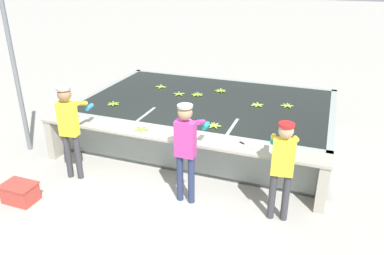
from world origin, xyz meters
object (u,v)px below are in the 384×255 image
at_px(worker_2, 283,162).
at_px(banana_bunch_floating_4, 197,95).
at_px(worker_0, 69,124).
at_px(banana_bunch_floating_5, 287,106).
at_px(banana_bunch_floating_7, 257,105).
at_px(banana_bunch_floating_0, 113,104).
at_px(banana_bunch_floating_6, 220,91).
at_px(banana_bunch_floating_2, 161,87).
at_px(support_post_left, 16,76).
at_px(crate, 20,193).
at_px(banana_bunch_floating_3, 214,126).
at_px(worker_1, 186,144).
at_px(banana_bunch_ledge_0, 141,129).
at_px(banana_bunch_floating_1, 179,94).
at_px(knife_0, 245,144).

height_order(worker_2, banana_bunch_floating_4, worker_2).
bearing_deg(worker_0, banana_bunch_floating_5, 38.85).
bearing_deg(worker_0, banana_bunch_floating_7, 42.48).
height_order(banana_bunch_floating_0, banana_bunch_floating_6, same).
bearing_deg(banana_bunch_floating_2, support_post_left, -128.92).
height_order(banana_bunch_floating_4, banana_bunch_floating_6, same).
bearing_deg(banana_bunch_floating_2, banana_bunch_floating_7, -10.41).
height_order(banana_bunch_floating_7, crate, banana_bunch_floating_7).
bearing_deg(worker_2, banana_bunch_floating_3, 141.02).
bearing_deg(banana_bunch_floating_2, worker_1, -58.68).
bearing_deg(banana_bunch_ledge_0, banana_bunch_floating_1, 93.34).
xyz_separation_m(worker_0, worker_1, (2.19, 0.01, -0.03)).
bearing_deg(banana_bunch_floating_7, banana_bunch_floating_5, 16.21).
xyz_separation_m(worker_0, banana_bunch_floating_7, (2.81, 2.58, -0.18)).
height_order(banana_bunch_floating_0, banana_bunch_floating_1, same).
xyz_separation_m(banana_bunch_floating_0, knife_0, (3.08, -0.93, -0.01)).
relative_size(banana_bunch_floating_1, banana_bunch_floating_4, 0.99).
relative_size(banana_bunch_floating_4, knife_0, 0.91).
height_order(banana_bunch_floating_0, banana_bunch_floating_5, same).
bearing_deg(banana_bunch_floating_5, banana_bunch_floating_0, -161.32).
xyz_separation_m(banana_bunch_floating_2, banana_bunch_floating_3, (1.93, -1.83, -0.00)).
height_order(worker_1, worker_2, worker_1).
distance_m(banana_bunch_floating_4, crate, 4.22).
xyz_separation_m(worker_2, banana_bunch_floating_1, (-2.70, 2.60, -0.08)).
bearing_deg(crate, banana_bunch_floating_6, 62.69).
bearing_deg(banana_bunch_floating_6, banana_bunch_floating_1, -145.69).
xyz_separation_m(worker_0, banana_bunch_floating_0, (-0.09, 1.57, -0.18)).
relative_size(worker_2, support_post_left, 0.50).
bearing_deg(worker_1, banana_bunch_floating_2, 121.32).
height_order(worker_0, banana_bunch_floating_1, worker_0).
bearing_deg(crate, banana_bunch_floating_2, 79.68).
distance_m(banana_bunch_floating_0, crate, 2.67).
distance_m(worker_1, worker_2, 1.50).
bearing_deg(worker_0, banana_bunch_floating_0, 93.15).
height_order(banana_bunch_floating_1, banana_bunch_floating_4, same).
xyz_separation_m(banana_bunch_floating_4, banana_bunch_floating_7, (1.42, -0.20, 0.00)).
relative_size(worker_1, banana_bunch_floating_1, 6.14).
bearing_deg(worker_2, worker_0, -178.97).
distance_m(worker_1, banana_bunch_floating_1, 2.93).
xyz_separation_m(banana_bunch_floating_0, banana_bunch_floating_2, (0.44, 1.46, 0.00)).
bearing_deg(banana_bunch_floating_0, worker_2, -21.71).
distance_m(banana_bunch_floating_2, banana_bunch_floating_7, 2.50).
bearing_deg(banana_bunch_floating_1, banana_bunch_floating_7, -3.00).
distance_m(worker_1, banana_bunch_floating_5, 3.00).
xyz_separation_m(banana_bunch_floating_1, banana_bunch_floating_2, (-0.62, 0.36, 0.00)).
height_order(banana_bunch_floating_0, support_post_left, support_post_left).
bearing_deg(banana_bunch_floating_1, banana_bunch_floating_4, 14.01).
bearing_deg(banana_bunch_floating_1, worker_2, -43.93).
xyz_separation_m(banana_bunch_ledge_0, knife_0, (1.89, 0.06, -0.01)).
xyz_separation_m(banana_bunch_floating_0, banana_bunch_floating_3, (2.37, -0.37, 0.00)).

